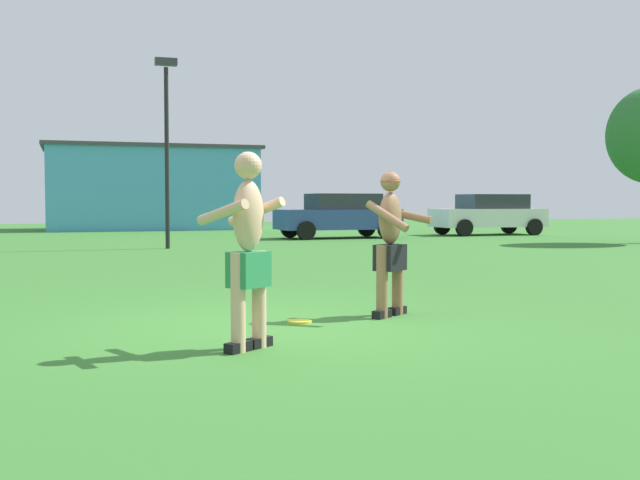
{
  "coord_description": "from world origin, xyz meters",
  "views": [
    {
      "loc": [
        -2.05,
        -7.77,
        1.32
      ],
      "look_at": [
        0.47,
        -0.16,
        0.91
      ],
      "focal_mm": 43.19,
      "sensor_mm": 36.0,
      "label": 1
    }
  ],
  "objects_px": {
    "player_in_green": "(248,245)",
    "frisbee": "(300,322)",
    "car_white_far_end": "(489,214)",
    "car_blue_near_post": "(339,215)",
    "lamp_post": "(167,131)",
    "player_with_cap": "(391,237)"
  },
  "relations": [
    {
      "from": "car_blue_near_post",
      "to": "lamp_post",
      "type": "bearing_deg",
      "value": -147.39
    },
    {
      "from": "frisbee",
      "to": "lamp_post",
      "type": "xyz_separation_m",
      "value": [
        0.27,
        13.61,
        3.24
      ]
    },
    {
      "from": "player_with_cap",
      "to": "lamp_post",
      "type": "height_order",
      "value": "lamp_post"
    },
    {
      "from": "player_with_cap",
      "to": "car_white_far_end",
      "type": "distance_m",
      "value": 21.96
    },
    {
      "from": "player_in_green",
      "to": "car_white_far_end",
      "type": "height_order",
      "value": "player_in_green"
    },
    {
      "from": "lamp_post",
      "to": "player_with_cap",
      "type": "bearing_deg",
      "value": -86.39
    },
    {
      "from": "player_with_cap",
      "to": "car_blue_near_post",
      "type": "distance_m",
      "value": 18.57
    },
    {
      "from": "player_with_cap",
      "to": "car_white_far_end",
      "type": "relative_size",
      "value": 0.39
    },
    {
      "from": "car_white_far_end",
      "to": "lamp_post",
      "type": "xyz_separation_m",
      "value": [
        -12.98,
        -4.83,
        2.42
      ]
    },
    {
      "from": "player_in_green",
      "to": "frisbee",
      "type": "distance_m",
      "value": 1.81
    },
    {
      "from": "player_in_green",
      "to": "frisbee",
      "type": "height_order",
      "value": "player_in_green"
    },
    {
      "from": "frisbee",
      "to": "player_with_cap",
      "type": "bearing_deg",
      "value": 6.48
    },
    {
      "from": "car_blue_near_post",
      "to": "lamp_post",
      "type": "xyz_separation_m",
      "value": [
        -6.56,
        -4.19,
        2.42
      ]
    },
    {
      "from": "car_blue_near_post",
      "to": "car_white_far_end",
      "type": "distance_m",
      "value": 6.45
    },
    {
      "from": "player_in_green",
      "to": "lamp_post",
      "type": "bearing_deg",
      "value": 85.63
    },
    {
      "from": "frisbee",
      "to": "car_white_far_end",
      "type": "relative_size",
      "value": 0.06
    },
    {
      "from": "player_in_green",
      "to": "car_white_far_end",
      "type": "relative_size",
      "value": 0.41
    },
    {
      "from": "car_blue_near_post",
      "to": "lamp_post",
      "type": "relative_size",
      "value": 0.83
    },
    {
      "from": "car_white_far_end",
      "to": "lamp_post",
      "type": "relative_size",
      "value": 0.82
    },
    {
      "from": "frisbee",
      "to": "car_blue_near_post",
      "type": "bearing_deg",
      "value": 69.02
    },
    {
      "from": "frisbee",
      "to": "car_blue_near_post",
      "type": "distance_m",
      "value": 19.08
    },
    {
      "from": "car_white_far_end",
      "to": "player_with_cap",
      "type": "bearing_deg",
      "value": -123.51
    }
  ]
}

